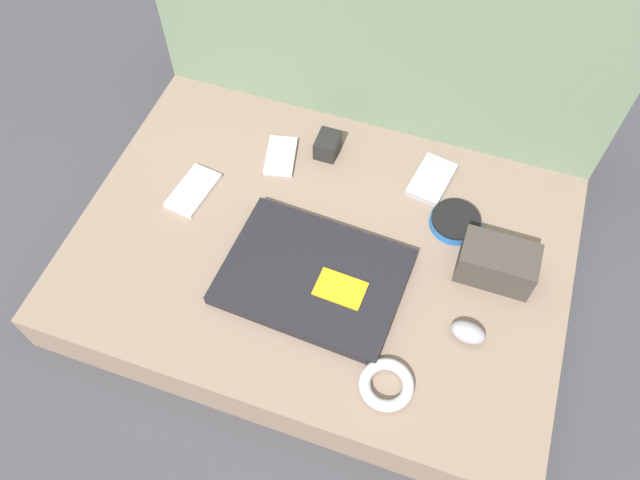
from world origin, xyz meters
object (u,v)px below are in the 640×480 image
Objects in this scene: speaker_puck at (455,221)px; camera_pouch at (497,263)px; phone_small at (281,156)px; charger_brick at (328,145)px; laptop at (314,277)px; computer_mouse at (468,332)px; phone_silver at (432,179)px; phone_black at (193,190)px.

camera_pouch is at bearing -43.09° from speaker_puck.
phone_small is 0.10m from charger_brick.
computer_mouse is (0.29, -0.02, 0.00)m from laptop.
phone_silver is at bearing 127.05° from speaker_puck.
laptop is 0.31m from speaker_puck.
speaker_puck is 0.79× the size of phone_black.
phone_black is at bearing -146.80° from phone_small.
phone_small is at bearing 125.68° from laptop.
computer_mouse is 0.54m from phone_small.
phone_small is at bearing 164.34° from camera_pouch.
phone_black is (-0.30, 0.11, -0.01)m from laptop.
camera_pouch is at bearing 87.11° from computer_mouse.
camera_pouch reaches higher than laptop.
phone_silver is at bearing 30.02° from phone_black.
phone_black is (-0.60, 0.13, -0.01)m from computer_mouse.
phone_black is (-0.46, -0.19, -0.00)m from phone_silver.
computer_mouse is at bearing -0.80° from laptop.
phone_black is 0.91× the size of camera_pouch.
computer_mouse reaches higher than phone_silver.
speaker_puck is at bearing 46.30° from laptop.
camera_pouch is (0.62, 0.01, 0.03)m from phone_black.
speaker_puck is at bearing -17.78° from charger_brick.
camera_pouch is at bearing -38.07° from phone_silver.
charger_brick is (-0.08, 0.30, 0.01)m from laptop.
speaker_puck is at bearing 112.59° from computer_mouse.
computer_mouse is at bearing -41.24° from charger_brick.
computer_mouse is 0.66× the size of speaker_puck.
charger_brick reaches higher than laptop.
camera_pouch is (0.09, -0.09, 0.03)m from speaker_puck.
speaker_puck is at bearing -20.27° from phone_small.
computer_mouse is 0.49m from charger_brick.
phone_black is at bearing -148.09° from phone_silver.
computer_mouse is 0.61m from phone_black.
charger_brick is at bearing 48.07° from phone_black.
speaker_puck reaches higher than phone_black.
laptop is 5.71× the size of charger_brick.
phone_small is (-0.39, 0.05, -0.01)m from speaker_puck.
laptop is 2.46× the size of camera_pouch.
charger_brick is at bearing -171.56° from phone_silver.
laptop is 0.30m from computer_mouse.
laptop is 3.01× the size of phone_small.
computer_mouse is 0.24m from speaker_puck.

